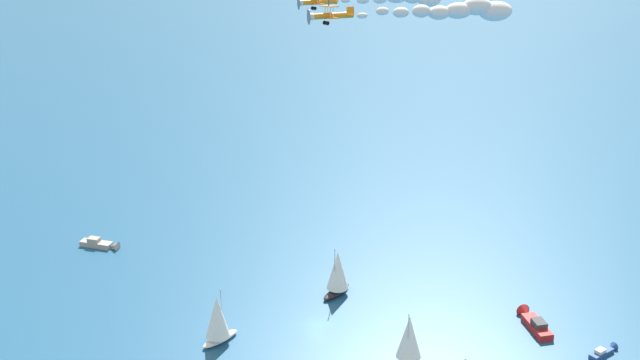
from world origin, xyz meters
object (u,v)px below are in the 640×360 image
object	(u,v)px
sailboat_near_centre	(218,319)
motorboat_ahead	(604,351)
sailboat_far_port	(338,272)
biplane_wingman	(316,1)
biplane_lead	(329,15)
motorboat_trailing	(534,322)
wingwalker_lead	(329,0)
sailboat_mid_cluster	(409,339)
motorboat_far_stbd	(101,244)

from	to	relation	value
sailboat_near_centre	motorboat_ahead	size ratio (longest dim) A/B	1.58
sailboat_far_port	biplane_wingman	xyz separation A→B (m)	(-2.74, 2.78, 50.80)
sailboat_far_port	biplane_wingman	size ratio (longest dim) A/B	1.46
motorboat_ahead	biplane_lead	xyz separation A→B (m)	(-28.40, 36.64, 56.91)
sailboat_near_centre	biplane_wingman	xyz separation A→B (m)	(23.26, -3.59, 50.78)
motorboat_trailing	wingwalker_lead	size ratio (longest dim) A/B	5.96
motorboat_ahead	sailboat_far_port	bearing A→B (deg)	101.70
wingwalker_lead	motorboat_trailing	bearing A→B (deg)	-38.80
sailboat_mid_cluster	biplane_lead	xyz separation A→B (m)	(-6.47, 11.63, 52.92)
motorboat_trailing	sailboat_mid_cluster	bearing A→B (deg)	153.17
motorboat_ahead	sailboat_mid_cluster	bearing A→B (deg)	131.25
sailboat_mid_cluster	wingwalker_lead	distance (m)	56.66
motorboat_ahead	biplane_lead	world-z (taller)	biplane_lead
biplane_lead	wingwalker_lead	bearing A→B (deg)	51.18
sailboat_near_centre	wingwalker_lead	world-z (taller)	wingwalker_lead
motorboat_ahead	sailboat_mid_cluster	distance (m)	33.50
motorboat_far_stbd	sailboat_mid_cluster	xyz separation A→B (m)	(1.26, -74.05, 3.81)
motorboat_trailing	motorboat_ahead	world-z (taller)	motorboat_trailing
biplane_lead	biplane_wingman	distance (m)	21.23
motorboat_trailing	motorboat_far_stbd	bearing A→B (deg)	105.88
biplane_lead	motorboat_far_stbd	bearing A→B (deg)	85.23
wingwalker_lead	sailboat_mid_cluster	bearing A→B (deg)	-62.36
sailboat_near_centre	biplane_wingman	distance (m)	55.97
biplane_wingman	sailboat_near_centre	bearing A→B (deg)	171.22
motorboat_far_stbd	wingwalker_lead	distance (m)	85.72
sailboat_far_port	wingwalker_lead	distance (m)	59.01
sailboat_mid_cluster	wingwalker_lead	world-z (taller)	wingwalker_lead
biplane_lead	motorboat_ahead	bearing A→B (deg)	-52.22
biplane_lead	motorboat_trailing	bearing A→B (deg)	-38.24
motorboat_ahead	sailboat_near_centre	bearing A→B (deg)	123.48
motorboat_far_stbd	biplane_wingman	world-z (taller)	biplane_wingman
sailboat_far_port	motorboat_far_stbd	xyz separation A→B (m)	(-13.25, 51.08, -3.82)
wingwalker_lead	biplane_lead	bearing A→B (deg)	-128.82
sailboat_near_centre	sailboat_mid_cluster	bearing A→B (deg)	-64.47
motorboat_far_stbd	biplane_wingman	bearing A→B (deg)	-77.71
sailboat_near_centre	motorboat_trailing	world-z (taller)	sailboat_near_centre
motorboat_far_stbd	sailboat_mid_cluster	size ratio (longest dim) A/B	0.89
sailboat_far_port	biplane_wingman	bearing A→B (deg)	134.55
sailboat_near_centre	motorboat_ahead	bearing A→B (deg)	-56.52
motorboat_far_stbd	sailboat_mid_cluster	distance (m)	74.16
sailboat_near_centre	motorboat_far_stbd	distance (m)	46.65
sailboat_near_centre	motorboat_far_stbd	size ratio (longest dim) A/B	1.14
sailboat_far_port	motorboat_trailing	distance (m)	36.60
motorboat_trailing	biplane_wingman	world-z (taller)	biplane_wingman
motorboat_trailing	biplane_lead	size ratio (longest dim) A/B	1.36
sailboat_mid_cluster	biplane_wingman	distance (m)	57.71
biplane_lead	wingwalker_lead	distance (m)	2.15
sailboat_mid_cluster	biplane_wingman	world-z (taller)	biplane_wingman
motorboat_trailing	motorboat_ahead	distance (m)	13.37
sailboat_mid_cluster	wingwalker_lead	bearing A→B (deg)	117.64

